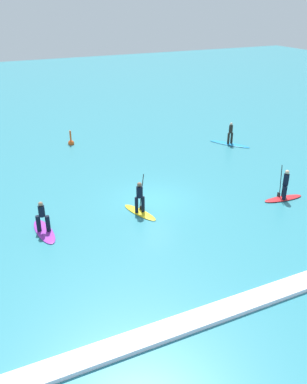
{
  "coord_description": "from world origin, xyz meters",
  "views": [
    {
      "loc": [
        -8.83,
        -18.88,
        10.6
      ],
      "look_at": [
        0.0,
        0.0,
        0.5
      ],
      "focal_mm": 38.1,
      "sensor_mm": 36.0,
      "label": 1
    }
  ],
  "objects_px": {
    "surfer_on_red_board": "(284,192)",
    "marker_buoy": "(71,142)",
    "surfer_on_yellow_board": "(140,203)",
    "surfer_on_purple_board": "(43,224)",
    "surfer_on_blue_board": "(230,139)"
  },
  "relations": [
    {
      "from": "surfer_on_yellow_board",
      "to": "marker_buoy",
      "type": "xyz_separation_m",
      "value": [
        -0.48,
        12.55,
        -0.41
      ]
    },
    {
      "from": "surfer_on_red_board",
      "to": "surfer_on_purple_board",
      "type": "bearing_deg",
      "value": -4.11
    },
    {
      "from": "surfer_on_yellow_board",
      "to": "surfer_on_red_board",
      "type": "relative_size",
      "value": 0.99
    },
    {
      "from": "surfer_on_yellow_board",
      "to": "surfer_on_blue_board",
      "type": "bearing_deg",
      "value": -74.23
    },
    {
      "from": "surfer_on_red_board",
      "to": "marker_buoy",
      "type": "xyz_separation_m",
      "value": [
        -8.6,
        14.53,
        -0.3
      ]
    },
    {
      "from": "surfer_on_purple_board",
      "to": "surfer_on_yellow_board",
      "type": "height_order",
      "value": "surfer_on_yellow_board"
    },
    {
      "from": "surfer_on_blue_board",
      "to": "surfer_on_red_board",
      "type": "bearing_deg",
      "value": 130.78
    },
    {
      "from": "surfer_on_purple_board",
      "to": "surfer_on_red_board",
      "type": "distance_m",
      "value": 13.39
    },
    {
      "from": "surfer_on_purple_board",
      "to": "surfer_on_blue_board",
      "type": "relative_size",
      "value": 0.86
    },
    {
      "from": "surfer_on_yellow_board",
      "to": "surfer_on_red_board",
      "type": "distance_m",
      "value": 8.36
    },
    {
      "from": "surfer_on_blue_board",
      "to": "surfer_on_purple_board",
      "type": "bearing_deg",
      "value": 81.08
    },
    {
      "from": "surfer_on_purple_board",
      "to": "surfer_on_yellow_board",
      "type": "bearing_deg",
      "value": -97.03
    },
    {
      "from": "surfer_on_red_board",
      "to": "marker_buoy",
      "type": "bearing_deg",
      "value": -54.06
    },
    {
      "from": "surfer_on_red_board",
      "to": "surfer_on_blue_board",
      "type": "relative_size",
      "value": 0.8
    },
    {
      "from": "surfer_on_yellow_board",
      "to": "surfer_on_blue_board",
      "type": "xyz_separation_m",
      "value": [
        10.84,
        7.3,
        -0.18
      ]
    }
  ]
}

